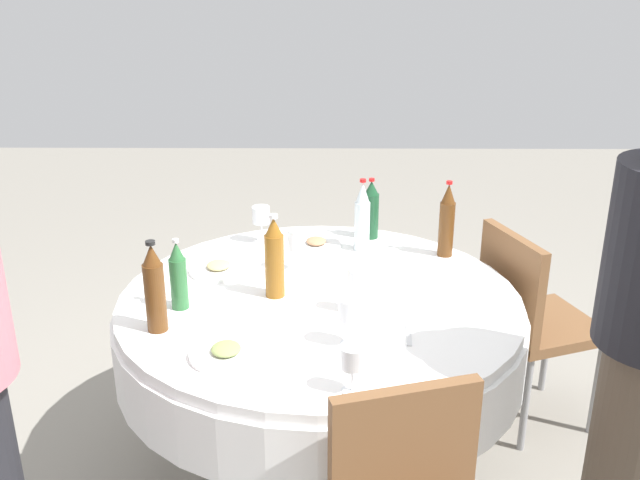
% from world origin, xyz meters
% --- Properties ---
extents(ground_plane, '(10.00, 10.00, 0.00)m').
position_xyz_m(ground_plane, '(0.00, 0.00, 0.00)').
color(ground_plane, gray).
extents(dining_table, '(1.46, 1.46, 0.74)m').
position_xyz_m(dining_table, '(0.00, 0.00, 0.59)').
color(dining_table, white).
rests_on(dining_table, ground_plane).
extents(bottle_dark_green_north, '(0.07, 0.07, 0.26)m').
position_xyz_m(bottle_dark_green_north, '(0.58, -0.21, 0.86)').
color(bottle_dark_green_north, '#194728').
rests_on(bottle_dark_green_north, dining_table).
extents(bottle_amber_mid, '(0.07, 0.07, 0.31)m').
position_xyz_m(bottle_amber_mid, '(0.01, 0.16, 0.88)').
color(bottle_amber_mid, '#8C5619').
rests_on(bottle_amber_mid, dining_table).
extents(bottle_clear_right, '(0.06, 0.06, 0.30)m').
position_xyz_m(bottle_clear_right, '(0.44, -0.17, 0.88)').
color(bottle_clear_right, silver).
rests_on(bottle_clear_right, dining_table).
extents(bottle_brown_far, '(0.06, 0.06, 0.31)m').
position_xyz_m(bottle_brown_far, '(0.38, -0.50, 0.89)').
color(bottle_brown_far, '#593314').
rests_on(bottle_brown_far, dining_table).
extents(bottle_green_west, '(0.06, 0.06, 0.25)m').
position_xyz_m(bottle_green_west, '(-0.09, 0.48, 0.86)').
color(bottle_green_west, '#2D6B38').
rests_on(bottle_green_west, dining_table).
extents(bottle_brown_inner, '(0.07, 0.07, 0.31)m').
position_xyz_m(bottle_brown_inner, '(-0.25, 0.52, 0.88)').
color(bottle_brown_inner, '#593314').
rests_on(bottle_brown_inner, dining_table).
extents(wine_glass_far, '(0.07, 0.07, 0.16)m').
position_xyz_m(wine_glass_far, '(0.52, 0.25, 0.85)').
color(wine_glass_far, white).
rests_on(wine_glass_far, dining_table).
extents(wine_glass_west, '(0.07, 0.07, 0.14)m').
position_xyz_m(wine_glass_west, '(-0.60, -0.09, 0.84)').
color(wine_glass_west, white).
rests_on(wine_glass_west, dining_table).
extents(wine_glass_inner, '(0.06, 0.06, 0.16)m').
position_xyz_m(wine_glass_inner, '(-0.11, -0.12, 0.86)').
color(wine_glass_inner, white).
rests_on(wine_glass_inner, dining_table).
extents(wine_glass_near, '(0.08, 0.08, 0.16)m').
position_xyz_m(wine_glass_near, '(-0.34, -0.10, 0.86)').
color(wine_glass_near, white).
rests_on(wine_glass_near, dining_table).
extents(wine_glass_east, '(0.06, 0.06, 0.16)m').
position_xyz_m(wine_glass_east, '(0.23, 0.10, 0.86)').
color(wine_glass_east, white).
rests_on(wine_glass_east, dining_table).
extents(plate_east, '(0.22, 0.22, 0.04)m').
position_xyz_m(plate_east, '(-0.41, 0.28, 0.75)').
color(plate_east, white).
rests_on(plate_east, dining_table).
extents(plate_left, '(0.21, 0.21, 0.04)m').
position_xyz_m(plate_left, '(0.47, 0.02, 0.75)').
color(plate_left, white).
rests_on(plate_left, dining_table).
extents(plate_outer, '(0.23, 0.23, 0.02)m').
position_xyz_m(plate_outer, '(0.16, -0.26, 0.75)').
color(plate_outer, white).
rests_on(plate_outer, dining_table).
extents(plate_south, '(0.23, 0.23, 0.04)m').
position_xyz_m(plate_south, '(0.21, 0.39, 0.75)').
color(plate_south, white).
rests_on(plate_south, dining_table).
extents(fork_mid, '(0.11, 0.16, 0.00)m').
position_xyz_m(fork_mid, '(0.00, 0.01, 0.74)').
color(fork_mid, silver).
rests_on(fork_mid, dining_table).
extents(spoon_right, '(0.18, 0.03, 0.00)m').
position_xyz_m(spoon_right, '(-0.26, -0.29, 0.74)').
color(spoon_right, silver).
rests_on(spoon_right, dining_table).
extents(chair_inner, '(0.51, 0.51, 0.87)m').
position_xyz_m(chair_inner, '(0.30, -0.84, 0.52)').
color(chair_inner, brown).
rests_on(chair_inner, ground_plane).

